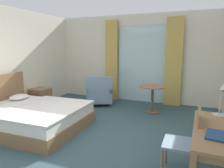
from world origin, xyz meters
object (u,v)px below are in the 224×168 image
(nightstand, at_px, (40,97))
(closed_book, at_px, (217,135))
(bed, at_px, (30,115))
(desk_chair, at_px, (188,140))
(round_cafe_table, at_px, (153,93))
(writing_desk, at_px, (219,137))
(armchair_by_window, at_px, (99,94))
(desk_lamp, at_px, (222,95))

(nightstand, bearing_deg, closed_book, -26.77)
(bed, height_order, desk_chair, bed)
(desk_chair, relative_size, round_cafe_table, 1.28)
(bed, distance_m, desk_chair, 3.24)
(writing_desk, height_order, round_cafe_table, writing_desk)
(closed_book, bearing_deg, armchair_by_window, 141.35)
(bed, height_order, desk_lamp, desk_lamp)
(bed, bearing_deg, desk_lamp, -2.69)
(bed, relative_size, desk_lamp, 4.55)
(writing_desk, bearing_deg, round_cafe_table, 116.30)
(closed_book, distance_m, round_cafe_table, 3.18)
(writing_desk, distance_m, desk_lamp, 0.62)
(bed, height_order, armchair_by_window, bed)
(armchair_by_window, bearing_deg, desk_lamp, -38.13)
(desk_chair, bearing_deg, desk_lamp, 41.07)
(desk_lamp, relative_size, armchair_by_window, 0.48)
(round_cafe_table, bearing_deg, desk_lamp, -58.20)
(round_cafe_table, bearing_deg, bed, -137.46)
(nightstand, height_order, closed_book, closed_book)
(desk_lamp, xyz_separation_m, closed_book, (-0.10, -0.71, -0.30))
(writing_desk, height_order, desk_chair, desk_chair)
(nightstand, relative_size, writing_desk, 0.40)
(round_cafe_table, bearing_deg, closed_book, -66.49)
(bed, xyz_separation_m, writing_desk, (3.54, -0.64, 0.41))
(desk_chair, height_order, armchair_by_window, desk_chair)
(desk_chair, bearing_deg, writing_desk, -20.90)
(nightstand, bearing_deg, round_cafe_table, 12.66)
(armchair_by_window, bearing_deg, writing_desk, -43.74)
(writing_desk, bearing_deg, bed, 169.75)
(bed, relative_size, nightstand, 4.13)
(armchair_by_window, bearing_deg, round_cafe_table, -4.92)
(bed, distance_m, writing_desk, 3.62)
(bed, height_order, closed_book, bed)
(desk_chair, height_order, closed_book, desk_chair)
(closed_book, bearing_deg, desk_lamp, 89.95)
(desk_chair, distance_m, round_cafe_table, 2.72)
(writing_desk, distance_m, round_cafe_table, 2.99)
(nightstand, relative_size, desk_chair, 0.59)
(nightstand, xyz_separation_m, closed_book, (4.38, -2.21, 0.50))
(desk_chair, xyz_separation_m, armchair_by_window, (-2.59, 2.68, -0.17))
(writing_desk, bearing_deg, closed_book, -103.22)
(desk_chair, distance_m, desk_lamp, 0.76)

